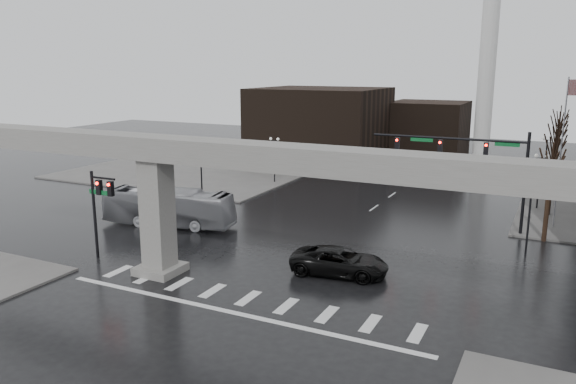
{
  "coord_description": "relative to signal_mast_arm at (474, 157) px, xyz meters",
  "views": [
    {
      "loc": [
        15.1,
        -26.5,
        12.8
      ],
      "look_at": [
        -1.23,
        6.56,
        4.5
      ],
      "focal_mm": 35.0,
      "sensor_mm": 36.0,
      "label": 1
    }
  ],
  "objects": [
    {
      "name": "lamp_left_2",
      "position": [
        -22.49,
        23.2,
        -2.36
      ],
      "size": [
        1.22,
        0.32,
        5.11
      ],
      "color": "black",
      "rests_on": "ground"
    },
    {
      "name": "sidewalk_nw",
      "position": [
        -34.99,
        17.2,
        -5.75
      ],
      "size": [
        28.0,
        36.0,
        0.15
      ],
      "primitive_type": "cube",
      "color": "slate",
      "rests_on": "ground"
    },
    {
      "name": "tree_right_0",
      "position": [
        5.54,
        -0.78,
        -3.04
      ],
      "size": [
        1.09,
        1.58,
        7.5
      ],
      "color": "black",
      "rests_on": "ground"
    },
    {
      "name": "ground",
      "position": [
        -8.99,
        -18.8,
        -5.83
      ],
      "size": [
        160.0,
        160.0,
        0.0
      ],
      "primitive_type": "plane",
      "color": "black",
      "rests_on": "ground"
    },
    {
      "name": "signal_left_pole",
      "position": [
        -21.24,
        -18.3,
        -1.76
      ],
      "size": [
        2.3,
        0.3,
        6.0
      ],
      "color": "black",
      "rests_on": "ground"
    },
    {
      "name": "lamp_left_1",
      "position": [
        -22.49,
        9.2,
        -2.36
      ],
      "size": [
        1.22,
        0.32,
        5.11
      ],
      "color": "black",
      "rests_on": "ground"
    },
    {
      "name": "lamp_right_1",
      "position": [
        4.51,
        9.2,
        -2.36
      ],
      "size": [
        1.22,
        0.32,
        5.11
      ],
      "color": "black",
      "rests_on": "ground"
    },
    {
      "name": "building_far_mid",
      "position": [
        -10.99,
        33.2,
        -1.83
      ],
      "size": [
        10.0,
        10.0,
        8.0
      ],
      "primitive_type": "cube",
      "color": "black",
      "rests_on": "ground"
    },
    {
      "name": "lamp_left_0",
      "position": [
        -22.49,
        -4.8,
        -2.36
      ],
      "size": [
        1.22,
        0.32,
        5.11
      ],
      "color": "black",
      "rests_on": "ground"
    },
    {
      "name": "smokestack",
      "position": [
        -2.99,
        27.2,
        7.52
      ],
      "size": [
        3.6,
        3.6,
        30.0
      ],
      "color": "silver",
      "rests_on": "ground"
    },
    {
      "name": "lamp_right_2",
      "position": [
        4.51,
        23.2,
        -2.36
      ],
      "size": [
        1.22,
        0.32,
        5.11
      ],
      "color": "black",
      "rests_on": "ground"
    },
    {
      "name": "tree_right_3",
      "position": [
        5.54,
        23.22,
        -2.85
      ],
      "size": [
        1.11,
        1.66,
        8.02
      ],
      "color": "black",
      "rests_on": "ground"
    },
    {
      "name": "city_bus",
      "position": [
        -22.27,
        -9.88,
        -4.3
      ],
      "size": [
        11.26,
        4.44,
        3.06
      ],
      "primitive_type": "imported",
      "rotation": [
        0.0,
        0.0,
        1.75
      ],
      "color": "#B1B1B6",
      "rests_on": "ground"
    },
    {
      "name": "tree_right_1",
      "position": [
        5.54,
        7.22,
        -2.98
      ],
      "size": [
        1.09,
        1.61,
        7.67
      ],
      "color": "black",
      "rests_on": "ground"
    },
    {
      "name": "tree_right_4",
      "position": [
        5.54,
        31.22,
        -2.79
      ],
      "size": [
        1.12,
        1.69,
        8.19
      ],
      "color": "black",
      "rests_on": "ground"
    },
    {
      "name": "pickup_truck",
      "position": [
        -5.74,
        -14.04,
        -4.98
      ],
      "size": [
        6.4,
        3.57,
        1.69
      ],
      "primitive_type": "imported",
      "rotation": [
        0.0,
        0.0,
        1.7
      ],
      "color": "black",
      "rests_on": "ground"
    },
    {
      "name": "elevated_guideway",
      "position": [
        -7.73,
        -18.8,
        1.05
      ],
      "size": [
        48.0,
        2.6,
        8.7
      ],
      "color": "gray",
      "rests_on": "ground"
    },
    {
      "name": "flagpole_assembly",
      "position": [
        6.3,
        3.2,
        1.7
      ],
      "size": [
        2.06,
        0.12,
        12.0
      ],
      "color": "silver",
      "rests_on": "ground"
    },
    {
      "name": "signal_mast_arm",
      "position": [
        0.0,
        0.0,
        0.0
      ],
      "size": [
        12.12,
        0.43,
        8.0
      ],
      "color": "black",
      "rests_on": "ground"
    },
    {
      "name": "building_far_left",
      "position": [
        -22.99,
        23.2,
        -0.83
      ],
      "size": [
        16.0,
        14.0,
        10.0
      ],
      "primitive_type": "cube",
      "color": "black",
      "rests_on": "ground"
    },
    {
      "name": "tree_right_2",
      "position": [
        5.54,
        15.22,
        -2.91
      ],
      "size": [
        1.1,
        1.63,
        7.85
      ],
      "color": "black",
      "rests_on": "ground"
    },
    {
      "name": "lamp_right_0",
      "position": [
        4.51,
        -4.8,
        -2.36
      ],
      "size": [
        1.22,
        0.32,
        5.11
      ],
      "color": "black",
      "rests_on": "ground"
    }
  ]
}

